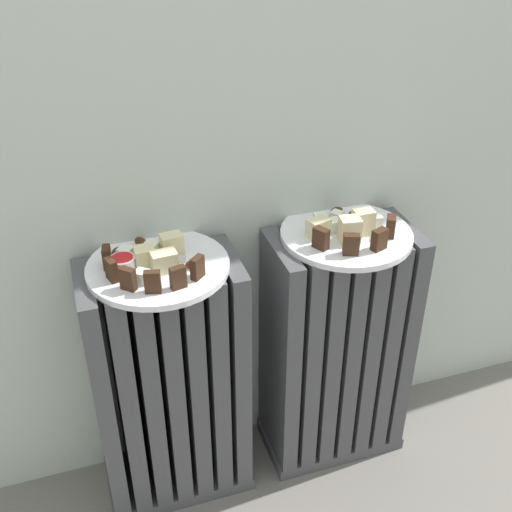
# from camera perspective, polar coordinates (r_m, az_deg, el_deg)

# --- Properties ---
(radiator_left) EXTENTS (0.32, 0.17, 0.58)m
(radiator_left) POSITION_cam_1_polar(r_m,az_deg,el_deg) (1.36, -7.78, -11.62)
(radiator_left) COLOR #47474C
(radiator_left) RESTS_ON ground_plane
(radiator_right) EXTENTS (0.32, 0.17, 0.58)m
(radiator_right) POSITION_cam_1_polar(r_m,az_deg,el_deg) (1.44, 7.24, -8.39)
(radiator_right) COLOR #47474C
(radiator_right) RESTS_ON ground_plane
(plate_left) EXTENTS (0.26, 0.26, 0.01)m
(plate_left) POSITION_cam_1_polar(r_m,az_deg,el_deg) (1.17, -8.84, -0.95)
(plate_left) COLOR white
(plate_left) RESTS_ON radiator_left
(plate_right) EXTENTS (0.26, 0.26, 0.01)m
(plate_right) POSITION_cam_1_polar(r_m,az_deg,el_deg) (1.27, 8.14, 1.95)
(plate_right) COLOR white
(plate_right) RESTS_ON radiator_right
(dark_cake_slice_left_0) EXTENTS (0.02, 0.03, 0.04)m
(dark_cake_slice_left_0) POSITION_cam_1_polar(r_m,az_deg,el_deg) (1.16, -13.31, -0.12)
(dark_cake_slice_left_0) COLOR #382114
(dark_cake_slice_left_0) RESTS_ON plate_left
(dark_cake_slice_left_1) EXTENTS (0.02, 0.03, 0.04)m
(dark_cake_slice_left_1) POSITION_cam_1_polar(r_m,az_deg,el_deg) (1.13, -12.93, -1.23)
(dark_cake_slice_left_1) COLOR #382114
(dark_cake_slice_left_1) RESTS_ON plate_left
(dark_cake_slice_left_2) EXTENTS (0.03, 0.03, 0.04)m
(dark_cake_slice_left_2) POSITION_cam_1_polar(r_m,az_deg,el_deg) (1.10, -11.49, -2.05)
(dark_cake_slice_left_2) COLOR #382114
(dark_cake_slice_left_2) RESTS_ON plate_left
(dark_cake_slice_left_3) EXTENTS (0.03, 0.02, 0.04)m
(dark_cake_slice_left_3) POSITION_cam_1_polar(r_m,az_deg,el_deg) (1.08, -9.33, -2.32)
(dark_cake_slice_left_3) COLOR #382114
(dark_cake_slice_left_3) RESTS_ON plate_left
(dark_cake_slice_left_4) EXTENTS (0.03, 0.02, 0.04)m
(dark_cake_slice_left_4) POSITION_cam_1_polar(r_m,az_deg,el_deg) (1.09, -7.05, -1.95)
(dark_cake_slice_left_4) COLOR #382114
(dark_cake_slice_left_4) RESTS_ON plate_left
(dark_cake_slice_left_5) EXTENTS (0.03, 0.03, 0.04)m
(dark_cake_slice_left_5) POSITION_cam_1_polar(r_m,az_deg,el_deg) (1.11, -5.31, -1.04)
(dark_cake_slice_left_5) COLOR #382114
(dark_cake_slice_left_5) RESTS_ON plate_left
(marble_cake_slice_left_0) EXTENTS (0.04, 0.03, 0.04)m
(marble_cake_slice_left_0) POSITION_cam_1_polar(r_m,az_deg,el_deg) (1.18, -7.62, 1.07)
(marble_cake_slice_left_0) COLOR beige
(marble_cake_slice_left_0) RESTS_ON plate_left
(marble_cake_slice_left_1) EXTENTS (0.04, 0.03, 0.04)m
(marble_cake_slice_left_1) POSITION_cam_1_polar(r_m,az_deg,el_deg) (1.16, -10.00, -0.04)
(marble_cake_slice_left_1) COLOR beige
(marble_cake_slice_left_1) RESTS_ON plate_left
(marble_cake_slice_left_2) EXTENTS (0.05, 0.03, 0.04)m
(marble_cake_slice_left_2) POSITION_cam_1_polar(r_m,az_deg,el_deg) (1.13, -8.27, -0.51)
(marble_cake_slice_left_2) COLOR beige
(marble_cake_slice_left_2) RESTS_ON plate_left
(turkish_delight_left_0) EXTENTS (0.04, 0.04, 0.03)m
(turkish_delight_left_0) POSITION_cam_1_polar(r_m,az_deg,el_deg) (1.19, -9.35, 0.70)
(turkish_delight_left_0) COLOR white
(turkish_delight_left_0) RESTS_ON plate_left
(turkish_delight_left_1) EXTENTS (0.03, 0.03, 0.02)m
(turkish_delight_left_1) POSITION_cam_1_polar(r_m,az_deg,el_deg) (1.12, -10.24, -1.83)
(turkish_delight_left_1) COLOR white
(turkish_delight_left_1) RESTS_ON plate_left
(turkish_delight_left_2) EXTENTS (0.04, 0.04, 0.03)m
(turkish_delight_left_2) POSITION_cam_1_polar(r_m,az_deg,el_deg) (1.18, -11.67, 0.17)
(turkish_delight_left_2) COLOR white
(turkish_delight_left_2) RESTS_ON plate_left
(medjool_date_left_0) EXTENTS (0.03, 0.03, 0.01)m
(medjool_date_left_0) POSITION_cam_1_polar(r_m,az_deg,el_deg) (1.20, -12.42, 0.39)
(medjool_date_left_0) COLOR #3D1E0F
(medjool_date_left_0) RESTS_ON plate_left
(medjool_date_left_1) EXTENTS (0.03, 0.02, 0.02)m
(medjool_date_left_1) POSITION_cam_1_polar(r_m,az_deg,el_deg) (1.14, -5.70, -0.74)
(medjool_date_left_1) COLOR #3D1E0F
(medjool_date_left_1) RESTS_ON plate_left
(medjool_date_left_2) EXTENTS (0.03, 0.03, 0.02)m
(medjool_date_left_2) POSITION_cam_1_polar(r_m,az_deg,el_deg) (1.23, -10.40, 1.30)
(medjool_date_left_2) COLOR #3D1E0F
(medjool_date_left_2) RESTS_ON plate_left
(jam_bowl_left) EXTENTS (0.05, 0.05, 0.03)m
(jam_bowl_left) POSITION_cam_1_polar(r_m,az_deg,el_deg) (1.15, -11.93, -0.60)
(jam_bowl_left) COLOR white
(jam_bowl_left) RESTS_ON plate_left
(dark_cake_slice_right_0) EXTENTS (0.03, 0.03, 0.04)m
(dark_cake_slice_right_0) POSITION_cam_1_polar(r_m,az_deg,el_deg) (1.20, 5.88, 1.59)
(dark_cake_slice_right_0) COLOR #382114
(dark_cake_slice_right_0) RESTS_ON plate_right
(dark_cake_slice_right_1) EXTENTS (0.03, 0.03, 0.04)m
(dark_cake_slice_right_1) POSITION_cam_1_polar(r_m,az_deg,el_deg) (1.18, 8.58, 1.03)
(dark_cake_slice_right_1) COLOR #382114
(dark_cake_slice_right_1) RESTS_ON plate_right
(dark_cake_slice_right_2) EXTENTS (0.03, 0.03, 0.04)m
(dark_cake_slice_right_2) POSITION_cam_1_polar(r_m,az_deg,el_deg) (1.21, 11.08, 1.47)
(dark_cake_slice_right_2) COLOR #382114
(dark_cake_slice_right_2) RESTS_ON plate_right
(dark_cake_slice_right_3) EXTENTS (0.03, 0.03, 0.04)m
(dark_cake_slice_right_3) POSITION_cam_1_polar(r_m,az_deg,el_deg) (1.26, 12.06, 2.63)
(dark_cake_slice_right_3) COLOR #382114
(dark_cake_slice_right_3) RESTS_ON plate_right
(marble_cake_slice_right_0) EXTENTS (0.04, 0.04, 0.05)m
(marble_cake_slice_right_0) POSITION_cam_1_polar(r_m,az_deg,el_deg) (1.22, 8.46, 2.37)
(marble_cake_slice_right_0) COLOR beige
(marble_cake_slice_right_0) RESTS_ON plate_right
(marble_cake_slice_right_1) EXTENTS (0.05, 0.04, 0.04)m
(marble_cake_slice_right_1) POSITION_cam_1_polar(r_m,az_deg,el_deg) (1.24, 5.64, 2.56)
(marble_cake_slice_right_1) COLOR beige
(marble_cake_slice_right_1) RESTS_ON plate_right
(marble_cake_slice_right_2) EXTENTS (0.04, 0.03, 0.05)m
(marble_cake_slice_right_2) POSITION_cam_1_polar(r_m,az_deg,el_deg) (1.25, 9.63, 3.07)
(marble_cake_slice_right_2) COLOR beige
(marble_cake_slice_right_2) RESTS_ON plate_right
(turkish_delight_right_0) EXTENTS (0.03, 0.03, 0.02)m
(turkish_delight_right_0) POSITION_cam_1_polar(r_m,az_deg,el_deg) (1.28, 5.83, 3.27)
(turkish_delight_right_0) COLOR white
(turkish_delight_right_0) RESTS_ON plate_right
(turkish_delight_right_1) EXTENTS (0.03, 0.03, 0.02)m
(turkish_delight_right_1) POSITION_cam_1_polar(r_m,az_deg,el_deg) (1.30, 7.28, 3.57)
(turkish_delight_right_1) COLOR white
(turkish_delight_right_1) RESTS_ON plate_right
(turkish_delight_right_2) EXTENTS (0.03, 0.03, 0.02)m
(turkish_delight_right_2) POSITION_cam_1_polar(r_m,az_deg,el_deg) (1.29, 10.71, 3.14)
(turkish_delight_right_2) COLOR white
(turkish_delight_right_2) RESTS_ON plate_right
(turkish_delight_right_3) EXTENTS (0.03, 0.03, 0.03)m
(turkish_delight_right_3) POSITION_cam_1_polar(r_m,az_deg,el_deg) (1.26, 6.98, 2.75)
(turkish_delight_right_3) COLOR white
(turkish_delight_right_3) RESTS_ON plate_right
(medjool_date_right_0) EXTENTS (0.03, 0.03, 0.02)m
(medjool_date_right_0) POSITION_cam_1_polar(r_m,az_deg,el_deg) (1.31, 8.66, 3.65)
(medjool_date_right_0) COLOR #3D1E0F
(medjool_date_right_0) RESTS_ON plate_right
(medjool_date_right_1) EXTENTS (0.03, 0.02, 0.02)m
(medjool_date_right_1) POSITION_cam_1_polar(r_m,az_deg,el_deg) (1.32, 7.28, 4.03)
(medjool_date_right_1) COLOR #3D1E0F
(medjool_date_right_1) RESTS_ON plate_right
(fork) EXTENTS (0.04, 0.09, 0.00)m
(fork) POSITION_cam_1_polar(r_m,az_deg,el_deg) (1.15, -7.02, -0.93)
(fork) COLOR #B7B7BC
(fork) RESTS_ON plate_left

